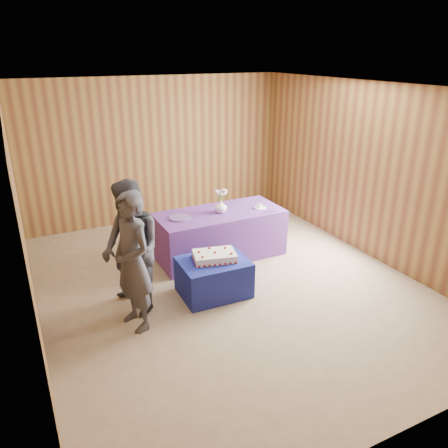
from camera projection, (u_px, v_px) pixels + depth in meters
ground at (228, 284)px, 6.25m from camera, size 6.00×6.00×0.00m
room_shell at (228, 160)px, 5.58m from camera, size 5.04×6.04×2.72m
cake_table at (214, 277)px, 5.92m from camera, size 0.92×0.73×0.50m
serving_table at (220, 234)px, 6.99m from camera, size 2.00×0.91×0.75m
sheet_cake at (215, 256)px, 5.84m from camera, size 0.66×0.52×0.14m
vase at (221, 206)px, 6.81m from camera, size 0.25×0.25×0.20m
flower_spray at (221, 192)px, 6.72m from camera, size 0.21×0.20×0.16m
platter at (180, 218)px, 6.59m from camera, size 0.44×0.44×0.02m
plate at (260, 208)px, 7.02m from camera, size 0.25×0.25×0.01m
cake_slice at (260, 205)px, 7.00m from camera, size 0.07×0.06×0.08m
knife at (268, 212)px, 6.85m from camera, size 0.26×0.05×0.00m
guest_left at (133, 262)px, 5.01m from camera, size 0.55×0.70×1.70m
guest_right at (131, 249)px, 5.34m from camera, size 0.80×0.95×1.71m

